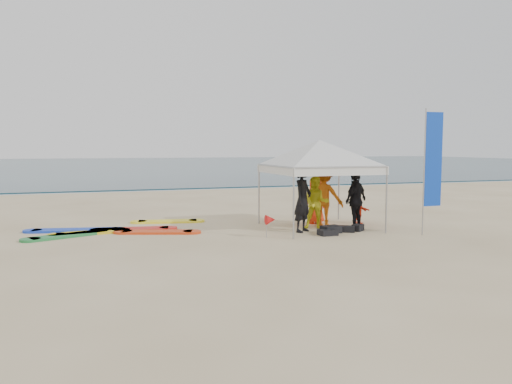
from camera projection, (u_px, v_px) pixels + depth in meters
The scene contains 14 objects.
ground at pixel (303, 248), 12.49m from camera, with size 120.00×120.00×0.00m, color beige.
ocean at pixel (127, 165), 69.15m from camera, with size 160.00×84.00×0.08m, color #0C2633.
shoreline_foam at pixel (179, 189), 29.68m from camera, with size 160.00×1.20×0.01m, color silver.
person_black_a at pixel (303, 199), 14.80m from camera, with size 0.71×0.47×1.95m, color black.
person_yellow at pixel (316, 203), 15.31m from camera, with size 0.79×0.62×1.63m, color yellow.
person_orange_a at pixel (324, 196), 15.96m from camera, with size 1.24×0.71×1.92m, color #C65B11.
person_black_b at pixel (356, 200), 15.24m from camera, with size 1.05×0.44×1.79m, color black.
person_orange_b at pixel (315, 200), 16.43m from camera, with size 0.76×0.49×1.55m, color #F03815.
person_seated at pixel (359, 210), 16.56m from camera, with size 0.80×0.25×0.86m, color red.
canopy_tent at pixel (320, 140), 15.32m from camera, with size 4.15×4.15×3.13m.
feather_flag at pixel (432, 161), 14.26m from camera, with size 0.61×0.04×3.62m.
marker_pennant at pixel (271, 220), 13.94m from camera, with size 0.28×0.28×0.64m.
gear_pile at pixel (338, 230), 14.66m from camera, with size 1.67×0.79×0.22m.
surfboard_spread at pixel (115, 230), 15.01m from camera, with size 5.16×3.03×0.07m.
Camera 1 is at (-5.04, -11.30, 2.53)m, focal length 35.00 mm.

